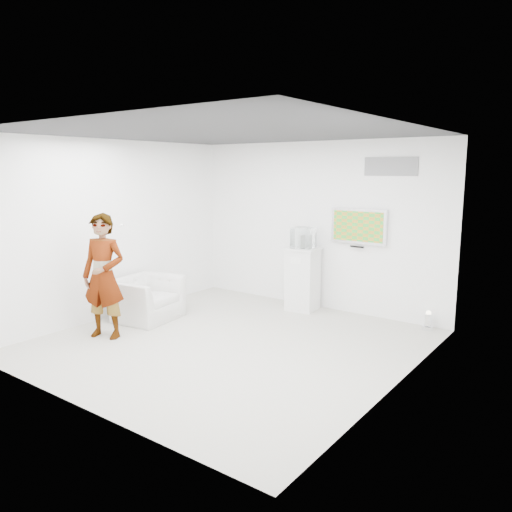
% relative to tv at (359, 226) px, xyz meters
% --- Properties ---
extents(room, '(5.01, 5.01, 3.00)m').
position_rel_tv_xyz_m(room, '(-0.85, -2.45, -0.05)').
color(room, '#B4B0A5').
rests_on(room, ground).
extents(tv, '(1.00, 0.08, 0.60)m').
position_rel_tv_xyz_m(tv, '(0.00, 0.00, 0.00)').
color(tv, silver).
rests_on(tv, room).
extents(logo_decal, '(0.90, 0.02, 0.30)m').
position_rel_tv_xyz_m(logo_decal, '(0.50, 0.04, 1.00)').
color(logo_decal, slate).
rests_on(logo_decal, room).
extents(person, '(0.79, 0.65, 1.87)m').
position_rel_tv_xyz_m(person, '(-2.53, -3.34, -0.61)').
color(person, silver).
rests_on(person, room).
extents(armchair, '(1.09, 1.21, 0.70)m').
position_rel_tv_xyz_m(armchair, '(-2.75, -2.36, -1.20)').
color(armchair, silver).
rests_on(armchair, room).
extents(pedestal, '(0.61, 0.61, 1.13)m').
position_rel_tv_xyz_m(pedestal, '(-0.91, -0.30, -0.98)').
color(pedestal, white).
rests_on(pedestal, room).
extents(floor_uplight, '(0.24, 0.24, 0.29)m').
position_rel_tv_xyz_m(floor_uplight, '(1.29, -0.12, -1.40)').
color(floor_uplight, white).
rests_on(floor_uplight, room).
extents(vitrine, '(0.41, 0.41, 0.36)m').
position_rel_tv_xyz_m(vitrine, '(-0.91, -0.30, -0.24)').
color(vitrine, white).
rests_on(vitrine, pedestal).
extents(console, '(0.06, 0.17, 0.23)m').
position_rel_tv_xyz_m(console, '(-0.91, -0.30, -0.30)').
color(console, white).
rests_on(console, pedestal).
extents(wii_remote, '(0.14, 0.14, 0.04)m').
position_rel_tv_xyz_m(wii_remote, '(-2.35, -3.12, 0.14)').
color(wii_remote, white).
rests_on(wii_remote, person).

